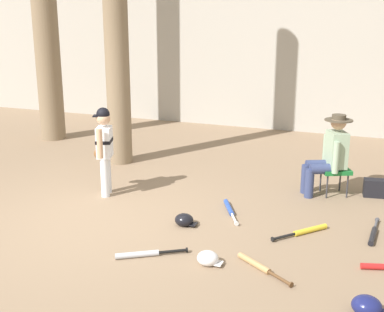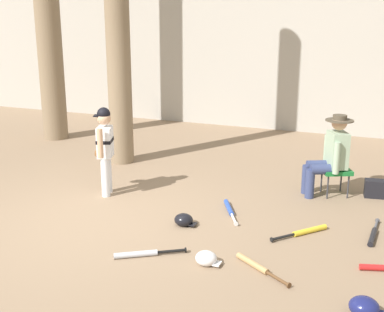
# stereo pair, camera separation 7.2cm
# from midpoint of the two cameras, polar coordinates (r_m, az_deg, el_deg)

# --- Properties ---
(ground_plane) EXTENTS (60.00, 60.00, 0.00)m
(ground_plane) POSITION_cam_midpoint_polar(r_m,az_deg,el_deg) (6.71, -10.73, -7.43)
(ground_plane) COLOR #897056
(concrete_back_wall) EXTENTS (18.00, 0.36, 2.98)m
(concrete_back_wall) POSITION_cam_midpoint_polar(r_m,az_deg,el_deg) (12.07, 5.58, 10.39)
(concrete_back_wall) COLOR #ADA89E
(concrete_back_wall) RESTS_ON ground
(tree_near_player) EXTENTS (0.64, 0.64, 6.00)m
(tree_near_player) POSITION_cam_midpoint_polar(r_m,az_deg,el_deg) (8.95, -8.14, 16.03)
(tree_near_player) COLOR #7F6B51
(tree_near_player) RESTS_ON ground
(young_ballplayer) EXTENTS (0.45, 0.56, 1.31)m
(young_ballplayer) POSITION_cam_midpoint_polar(r_m,az_deg,el_deg) (7.52, -9.42, 1.18)
(young_ballplayer) COLOR white
(young_ballplayer) RESTS_ON ground
(folding_stool) EXTENTS (0.53, 0.53, 0.41)m
(folding_stool) POSITION_cam_midpoint_polar(r_m,az_deg,el_deg) (7.78, 15.94, -1.65)
(folding_stool) COLOR #196B2D
(folding_stool) RESTS_ON ground
(seated_spectator) EXTENTS (0.67, 0.55, 1.20)m
(seated_spectator) POSITION_cam_midpoint_polar(r_m,az_deg,el_deg) (7.67, 15.40, 0.30)
(seated_spectator) COLOR navy
(seated_spectator) RESTS_ON ground
(handbag_beside_stool) EXTENTS (0.36, 0.23, 0.26)m
(handbag_beside_stool) POSITION_cam_midpoint_polar(r_m,az_deg,el_deg) (7.94, 20.11, -3.44)
(handbag_beside_stool) COLOR black
(handbag_beside_stool) RESTS_ON ground
(tree_far_left) EXTENTS (0.76, 0.76, 6.25)m
(tree_far_left) POSITION_cam_midpoint_polar(r_m,az_deg,el_deg) (11.03, -15.70, 15.93)
(tree_far_left) COLOR #7F6B51
(tree_far_left) RESTS_ON ground
(bat_wood_tan) EXTENTS (0.69, 0.49, 0.07)m
(bat_wood_tan) POSITION_cam_midpoint_polar(r_m,az_deg,el_deg) (5.56, 7.54, -12.01)
(bat_wood_tan) COLOR tan
(bat_wood_tan) RESTS_ON ground
(bat_blue_youth) EXTENTS (0.43, 0.75, 0.07)m
(bat_blue_youth) POSITION_cam_midpoint_polar(r_m,az_deg,el_deg) (6.99, 4.50, -5.93)
(bat_blue_youth) COLOR #2347AD
(bat_blue_youth) RESTS_ON ground
(bat_yellow_trainer) EXTENTS (0.58, 0.67, 0.07)m
(bat_yellow_trainer) POSITION_cam_midpoint_polar(r_m,az_deg,el_deg) (6.46, 12.85, -8.18)
(bat_yellow_trainer) COLOR yellow
(bat_yellow_trainer) RESTS_ON ground
(bat_aluminum_silver) EXTENTS (0.71, 0.49, 0.07)m
(bat_aluminum_silver) POSITION_cam_midpoint_polar(r_m,az_deg,el_deg) (5.79, -5.28, -10.78)
(bat_aluminum_silver) COLOR #B7BCC6
(bat_aluminum_silver) RESTS_ON ground
(bat_black_composite) EXTENTS (0.10, 0.79, 0.07)m
(bat_black_composite) POSITION_cam_midpoint_polar(r_m,az_deg,el_deg) (6.59, 19.81, -8.26)
(bat_black_composite) COLOR black
(bat_black_composite) RESTS_ON ground
(batting_helmet_navy) EXTENTS (0.32, 0.25, 0.18)m
(batting_helmet_navy) POSITION_cam_midpoint_polar(r_m,az_deg,el_deg) (5.01, 19.04, -15.60)
(batting_helmet_navy) COLOR navy
(batting_helmet_navy) RESTS_ON ground
(batting_helmet_black) EXTENTS (0.29, 0.22, 0.16)m
(batting_helmet_black) POSITION_cam_midpoint_polar(r_m,az_deg,el_deg) (6.53, -0.60, -7.13)
(batting_helmet_black) COLOR black
(batting_helmet_black) RESTS_ON ground
(batting_helmet_white) EXTENTS (0.28, 0.21, 0.16)m
(batting_helmet_white) POSITION_cam_midpoint_polar(r_m,az_deg,el_deg) (5.59, 1.99, -11.32)
(batting_helmet_white) COLOR silver
(batting_helmet_white) RESTS_ON ground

